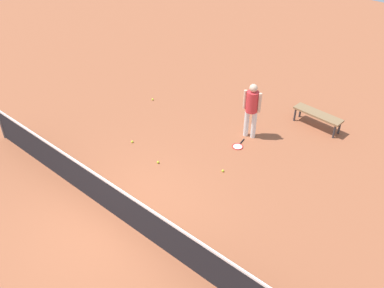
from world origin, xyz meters
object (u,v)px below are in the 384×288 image
at_px(tennis_ball_midcourt, 186,233).
at_px(tennis_ball_stray_left, 153,99).
at_px(tennis_ball_stray_right, 158,162).
at_px(tennis_ball_near_player, 132,142).
at_px(tennis_racket_near_player, 238,146).
at_px(player_near_side, 252,106).
at_px(tennis_ball_baseline, 223,171).
at_px(tennis_ball_by_net, 188,238).
at_px(courtside_bench, 318,115).

height_order(tennis_ball_midcourt, tennis_ball_stray_left, same).
xyz_separation_m(tennis_ball_stray_left, tennis_ball_stray_right, (-2.53, 2.33, 0.00)).
height_order(tennis_ball_near_player, tennis_ball_stray_right, same).
xyz_separation_m(tennis_racket_near_player, tennis_ball_stray_right, (1.19, 2.04, 0.02)).
height_order(player_near_side, tennis_ball_baseline, player_near_side).
bearing_deg(player_near_side, tennis_racket_near_player, 95.58).
bearing_deg(tennis_ball_baseline, tennis_ball_by_net, 109.36).
bearing_deg(player_near_side, tennis_ball_stray_left, 5.45).
bearing_deg(tennis_ball_near_player, tennis_ball_stray_left, -58.65).
bearing_deg(tennis_ball_midcourt, tennis_ball_baseline, -72.85).
relative_size(tennis_ball_near_player, courtside_bench, 0.04).
bearing_deg(player_near_side, tennis_ball_midcourt, 105.34).
distance_m(player_near_side, tennis_ball_stray_right, 3.06).
height_order(tennis_ball_baseline, tennis_ball_stray_left, same).
height_order(player_near_side, tennis_ball_near_player, player_near_side).
xyz_separation_m(tennis_racket_near_player, tennis_ball_by_net, (-1.18, 3.53, 0.02)).
bearing_deg(tennis_ball_near_player, tennis_ball_baseline, -166.93).
bearing_deg(tennis_ball_by_net, player_near_side, -73.36).
bearing_deg(tennis_ball_stray_right, courtside_bench, -118.40).
bearing_deg(tennis_ball_baseline, courtside_bench, -103.20).
xyz_separation_m(tennis_racket_near_player, tennis_ball_midcourt, (-1.06, 3.46, 0.02)).
xyz_separation_m(player_near_side, courtside_bench, (-1.26, -1.73, -0.59)).
distance_m(tennis_ball_stray_left, tennis_ball_stray_right, 3.44).
bearing_deg(tennis_ball_by_net, tennis_racket_near_player, -71.47).
xyz_separation_m(player_near_side, tennis_ball_near_player, (2.36, 2.47, -0.98)).
height_order(tennis_racket_near_player, tennis_ball_baseline, tennis_ball_baseline).
xyz_separation_m(tennis_ball_baseline, courtside_bench, (-0.83, -3.55, 0.38)).
bearing_deg(tennis_ball_stray_left, player_near_side, -174.55).
height_order(player_near_side, courtside_bench, player_near_side).
height_order(tennis_ball_by_net, courtside_bench, courtside_bench).
relative_size(player_near_side, tennis_ball_stray_left, 25.76).
distance_m(tennis_ball_by_net, tennis_ball_stray_right, 2.80).
bearing_deg(tennis_ball_near_player, tennis_racket_near_player, -142.85).
xyz_separation_m(tennis_ball_near_player, tennis_ball_stray_right, (-1.24, 0.20, 0.00)).
distance_m(tennis_ball_by_net, tennis_ball_stray_left, 6.21).
height_order(tennis_racket_near_player, tennis_ball_stray_left, tennis_ball_stray_left).
height_order(player_near_side, tennis_ball_by_net, player_near_side).
bearing_deg(tennis_ball_near_player, player_near_side, -133.67).
distance_m(tennis_ball_baseline, courtside_bench, 3.67).
bearing_deg(tennis_ball_by_net, tennis_ball_stray_right, -32.22).
distance_m(player_near_side, courtside_bench, 2.22).
bearing_deg(tennis_ball_midcourt, player_near_side, -74.66).
height_order(tennis_ball_stray_left, tennis_ball_stray_right, same).
bearing_deg(tennis_ball_midcourt, tennis_racket_near_player, -72.94).
relative_size(tennis_racket_near_player, tennis_ball_stray_right, 9.13).
distance_m(tennis_ball_near_player, courtside_bench, 5.55).
distance_m(tennis_ball_midcourt, tennis_ball_stray_right, 2.66).
xyz_separation_m(tennis_ball_stray_right, courtside_bench, (-2.38, -4.40, 0.38)).
bearing_deg(player_near_side, tennis_ball_baseline, 103.05).
distance_m(tennis_ball_near_player, tennis_ball_stray_right, 1.25).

